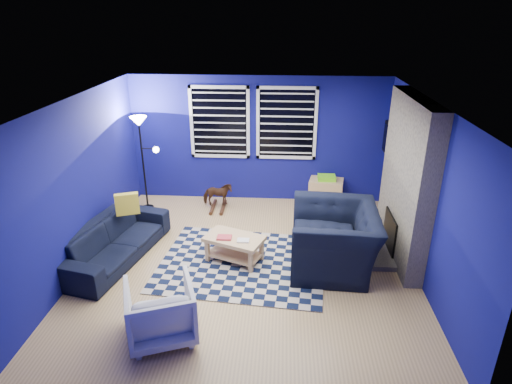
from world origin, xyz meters
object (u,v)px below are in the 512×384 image
rocking_horse (218,195)px  armchair_big (334,239)px  sofa (114,241)px  coffee_table (234,244)px  cabinet (326,192)px  armchair_bent (161,311)px  floor_lamp (141,135)px  tv (391,142)px

rocking_horse → armchair_big: bearing=-141.9°
sofa → armchair_big: bearing=-77.0°
coffee_table → cabinet: (1.58, 2.19, -0.02)m
armchair_bent → sofa: bearing=-74.9°
sofa → coffee_table: (1.88, 0.03, -0.00)m
armchair_big → floor_lamp: 4.02m
tv → floor_lamp: (-4.58, -0.13, 0.10)m
armchair_big → armchair_bent: size_ratio=1.81×
cabinet → armchair_big: bearing=-81.6°
tv → floor_lamp: 4.58m
rocking_horse → coffee_table: size_ratio=0.56×
cabinet → floor_lamp: (-3.49, -0.38, 1.22)m
tv → rocking_horse: bearing=-178.7°
armchair_bent → rocking_horse: size_ratio=1.41×
cabinet → sofa: bearing=-137.0°
sofa → cabinet: cabinet is taller
floor_lamp → armchair_bent: bearing=-70.8°
armchair_bent → floor_lamp: 3.89m
armchair_big → floor_lamp: size_ratio=0.78×
cabinet → floor_lamp: 3.72m
armchair_bent → cabinet: size_ratio=1.11×
sofa → armchair_big: size_ratio=1.48×
armchair_big → rocking_horse: size_ratio=2.55×
sofa → coffee_table: sofa is taller
armchair_bent → rocking_horse: 3.57m
rocking_horse → coffee_table: 1.94m
tv → sofa: (-4.55, -1.97, -1.09)m
tv → floor_lamp: floor_lamp is taller
rocking_horse → cabinet: bearing=-90.3°
armchair_big → rocking_horse: bearing=-130.4°
tv → armchair_big: (-1.16, -1.97, -0.94)m
rocking_horse → coffee_table: bearing=-173.0°
sofa → cabinet: bearing=-44.4°
armchair_big → armchair_bent: bearing=-50.2°
rocking_horse → coffee_table: rocking_horse is taller
tv → sofa: 5.07m
tv → floor_lamp: size_ratio=0.55×
cabinet → floor_lamp: size_ratio=0.39×
tv → rocking_horse: 3.39m
armchair_bent → cabinet: armchair_bent is taller
sofa → armchair_bent: bearing=-131.5°
armchair_big → coffee_table: (-1.51, 0.03, -0.16)m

